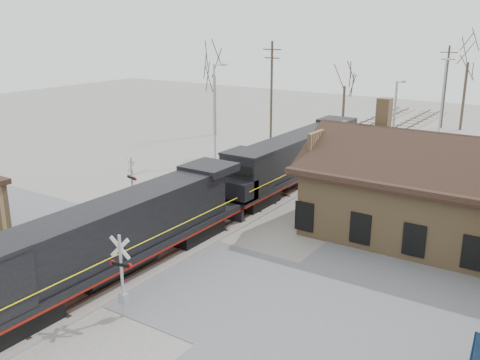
# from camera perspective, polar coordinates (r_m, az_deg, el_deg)

# --- Properties ---
(ground) EXTENTS (140.00, 140.00, 0.00)m
(ground) POSITION_cam_1_polar(r_m,az_deg,el_deg) (29.51, -10.18, -8.66)
(ground) COLOR #9E998F
(ground) RESTS_ON ground
(road) EXTENTS (60.00, 9.00, 0.03)m
(road) POSITION_cam_1_polar(r_m,az_deg,el_deg) (29.50, -10.18, -8.64)
(road) COLOR #5D5D62
(road) RESTS_ON ground
(track_main) EXTENTS (3.40, 90.00, 0.24)m
(track_main) POSITION_cam_1_polar(r_m,az_deg,el_deg) (40.80, 4.41, -1.14)
(track_main) COLOR #9E998F
(track_main) RESTS_ON ground
(track_siding) EXTENTS (3.40, 90.00, 0.24)m
(track_siding) POSITION_cam_1_polar(r_m,az_deg,el_deg) (43.06, -0.81, -0.13)
(track_siding) COLOR #9E998F
(track_siding) RESTS_ON ground
(depot) EXTENTS (15.20, 9.31, 7.90)m
(depot) POSITION_cam_1_polar(r_m,az_deg,el_deg) (33.31, 20.15, -2.02)
(depot) COLOR #95764D
(depot) RESTS_ON ground
(locomotive_lead) EXTENTS (2.79, 18.67, 4.14)m
(locomotive_lead) POSITION_cam_1_polar(r_m,az_deg,el_deg) (27.05, -14.10, -6.28)
(locomotive_lead) COLOR black
(locomotive_lead) RESTS_ON ground
(locomotive_trailing) EXTENTS (2.79, 18.67, 3.92)m
(locomotive_trailing) POSITION_cam_1_polar(r_m,az_deg,el_deg) (41.42, 5.44, 2.14)
(locomotive_trailing) COLOR black
(locomotive_trailing) RESTS_ON ground
(crossbuck_near) EXTENTS (1.09, 0.31, 3.83)m
(crossbuck_near) POSITION_cam_1_polar(r_m,az_deg,el_deg) (23.94, -12.47, -10.23)
(crossbuck_near) COLOR #A5A8AD
(crossbuck_near) RESTS_ON ground
(crossbuck_far) EXTENTS (1.11, 0.38, 3.95)m
(crossbuck_far) POSITION_cam_1_polar(r_m,az_deg,el_deg) (36.08, -11.40, -0.83)
(crossbuck_far) COLOR #A5A8AD
(crossbuck_far) RESTS_ON ground
(streetlight_a) EXTENTS (0.25, 2.04, 8.85)m
(streetlight_a) POSITION_cam_1_polar(r_m,az_deg,el_deg) (48.48, -2.63, 7.68)
(streetlight_a) COLOR #A5A8AD
(streetlight_a) RESTS_ON ground
(streetlight_b) EXTENTS (0.25, 2.04, 8.19)m
(streetlight_b) POSITION_cam_1_polar(r_m,az_deg,el_deg) (42.53, 16.10, 5.33)
(streetlight_b) COLOR #A5A8AD
(streetlight_b) RESTS_ON ground
(streetlight_c) EXTENTS (0.25, 2.04, 9.17)m
(streetlight_c) POSITION_cam_1_polar(r_m,az_deg,el_deg) (54.23, 20.77, 7.76)
(streetlight_c) COLOR #A5A8AD
(streetlight_c) RESTS_ON ground
(utility_pole_a) EXTENTS (2.00, 0.24, 10.63)m
(utility_pole_a) POSITION_cam_1_polar(r_m,az_deg,el_deg) (53.37, 3.37, 9.13)
(utility_pole_a) COLOR #382D23
(utility_pole_a) RESTS_ON ground
(utility_pole_b) EXTENTS (2.00, 0.24, 9.75)m
(utility_pole_b) POSITION_cam_1_polar(r_m,az_deg,el_deg) (68.92, 21.06, 9.38)
(utility_pole_b) COLOR #382D23
(utility_pole_b) RESTS_ON ground
(tree_a) EXTENTS (4.42, 4.42, 10.83)m
(tree_a) POSITION_cam_1_polar(r_m,az_deg,el_deg) (60.20, -2.78, 12.06)
(tree_a) COLOR #382D23
(tree_a) RESTS_ON ground
(tree_b) EXTENTS (3.52, 3.52, 8.62)m
(tree_b) POSITION_cam_1_polar(r_m,az_deg,el_deg) (63.44, 11.14, 10.56)
(tree_b) COLOR #382D23
(tree_b) RESTS_ON ground
(tree_c) EXTENTS (5.28, 5.28, 12.93)m
(tree_c) POSITION_cam_1_polar(r_m,az_deg,el_deg) (68.18, 23.27, 12.57)
(tree_c) COLOR #382D23
(tree_c) RESTS_ON ground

